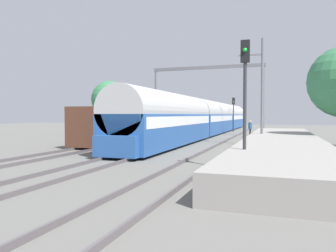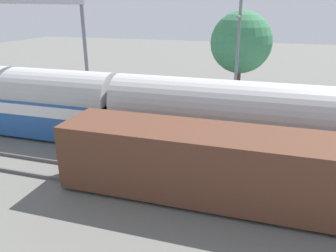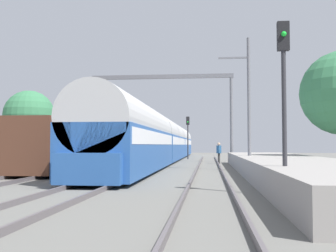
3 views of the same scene
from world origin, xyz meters
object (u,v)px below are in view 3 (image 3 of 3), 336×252
Objects in this scene: catenary_gantry at (162,99)px; passenger_train at (165,140)px; railway_signal_near at (284,84)px; freight_car at (70,146)px; person_crossing at (219,151)px; railway_signal_far at (188,132)px.

passenger_train is at bearing 90.00° from catenary_gantry.
railway_signal_near is at bearing -75.80° from passenger_train.
railway_signal_near is at bearing -45.87° from freight_car.
railway_signal_near is (1.46, -20.58, 2.37)m from person_crossing.
railway_signal_near is 31.51m from railway_signal_far.
freight_car is 13.26m from catenary_gantry.
person_crossing is 0.32× the size of railway_signal_near.
freight_car is 15.48m from railway_signal_near.
freight_car is 13.30m from person_crossing.
passenger_train reaches higher than person_crossing.
person_crossing is 7.20m from catenary_gantry.
railway_signal_near reaches higher than freight_car.
catenary_gantry is (-6.49, 22.88, 2.26)m from railway_signal_near.
freight_car is at bearing 134.13° from railway_signal_near.
passenger_train is 15.22m from freight_car.
person_crossing is at bearing 46.02° from freight_car.
passenger_train is 5.94m from railway_signal_far.
catenary_gantry reaches higher than railway_signal_near.
passenger_train is 10.59× the size of railway_signal_far.
railway_signal_far is 0.36× the size of catenary_gantry.
passenger_train is at bearing -109.13° from railway_signal_far.
passenger_train is 9.22× the size of railway_signal_near.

